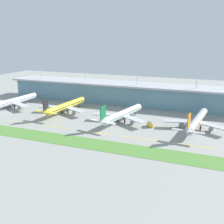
# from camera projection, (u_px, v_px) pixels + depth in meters

# --- Properties ---
(ground_plane) EXTENTS (600.00, 600.00, 0.00)m
(ground_plane) POSITION_uv_depth(u_px,v_px,m) (99.00, 134.00, 193.66)
(ground_plane) COLOR gray
(terminal_building) EXTENTS (288.00, 34.00, 29.76)m
(terminal_building) POSITION_uv_depth(u_px,v_px,m) (138.00, 94.00, 278.33)
(terminal_building) COLOR #6693A8
(terminal_building) RESTS_ON ground
(airliner_nearest) EXTENTS (48.69, 69.75, 18.90)m
(airliner_nearest) POSITION_uv_depth(u_px,v_px,m) (13.00, 101.00, 264.89)
(airliner_nearest) COLOR white
(airliner_nearest) RESTS_ON ground
(airliner_near_middle) EXTENTS (48.69, 64.27, 18.90)m
(airliner_near_middle) POSITION_uv_depth(u_px,v_px,m) (66.00, 106.00, 247.17)
(airliner_near_middle) COLOR yellow
(airliner_near_middle) RESTS_ON ground
(airliner_center) EXTENTS (47.88, 63.55, 18.90)m
(airliner_center) POSITION_uv_depth(u_px,v_px,m) (122.00, 114.00, 220.60)
(airliner_center) COLOR silver
(airliner_center) RESTS_ON ground
(airliner_far_middle) EXTENTS (48.55, 67.65, 18.90)m
(airliner_far_middle) POSITION_uv_depth(u_px,v_px,m) (197.00, 121.00, 203.36)
(airliner_far_middle) COLOR #ADB2BC
(airliner_far_middle) RESTS_ON ground
(taxiway_stripe_west) EXTENTS (28.00, 0.70, 0.04)m
(taxiway_stripe_west) POSITION_uv_depth(u_px,v_px,m) (20.00, 122.00, 221.24)
(taxiway_stripe_west) COLOR yellow
(taxiway_stripe_west) RESTS_ON ground
(taxiway_stripe_mid_west) EXTENTS (28.00, 0.70, 0.04)m
(taxiway_stripe_mid_west) POSITION_uv_depth(u_px,v_px,m) (56.00, 127.00, 209.12)
(taxiway_stripe_mid_west) COLOR yellow
(taxiway_stripe_mid_west) RESTS_ON ground
(taxiway_stripe_centre) EXTENTS (28.00, 0.70, 0.04)m
(taxiway_stripe_centre) POSITION_uv_depth(u_px,v_px,m) (97.00, 133.00, 196.99)
(taxiway_stripe_centre) COLOR yellow
(taxiway_stripe_centre) RESTS_ON ground
(taxiway_stripe_mid_east) EXTENTS (28.00, 0.70, 0.04)m
(taxiway_stripe_mid_east) POSITION_uv_depth(u_px,v_px,m) (142.00, 139.00, 184.86)
(taxiway_stripe_mid_east) COLOR yellow
(taxiway_stripe_mid_east) RESTS_ON ground
(taxiway_stripe_east) EXTENTS (28.00, 0.70, 0.04)m
(taxiway_stripe_east) POSITION_uv_depth(u_px,v_px,m) (195.00, 146.00, 172.73)
(taxiway_stripe_east) COLOR yellow
(taxiway_stripe_east) RESTS_ON ground
(grass_verge) EXTENTS (300.00, 18.00, 0.10)m
(grass_verge) POSITION_uv_depth(u_px,v_px,m) (87.00, 143.00, 177.35)
(grass_verge) COLOR #518438
(grass_verge) RESTS_ON ground
(fuel_truck) EXTENTS (6.00, 7.49, 4.95)m
(fuel_truck) POSITION_uv_depth(u_px,v_px,m) (150.00, 124.00, 209.50)
(fuel_truck) COLOR gold
(fuel_truck) RESTS_ON ground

